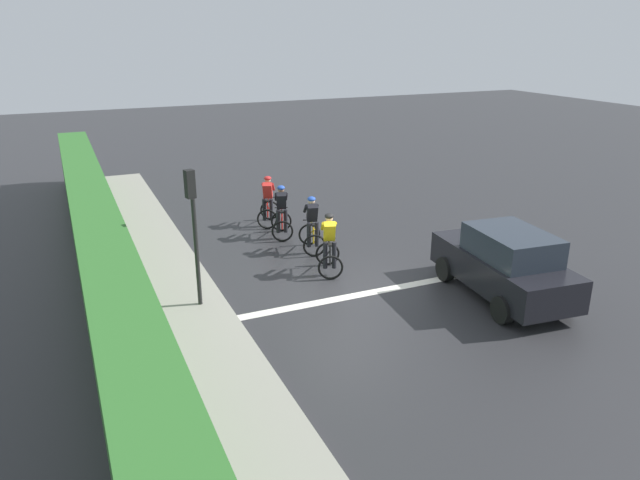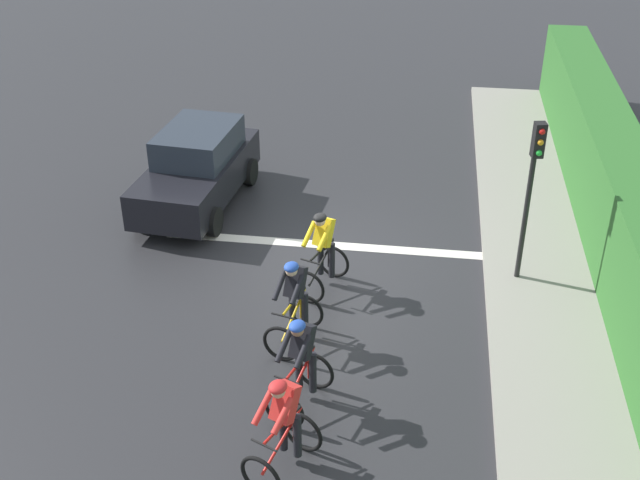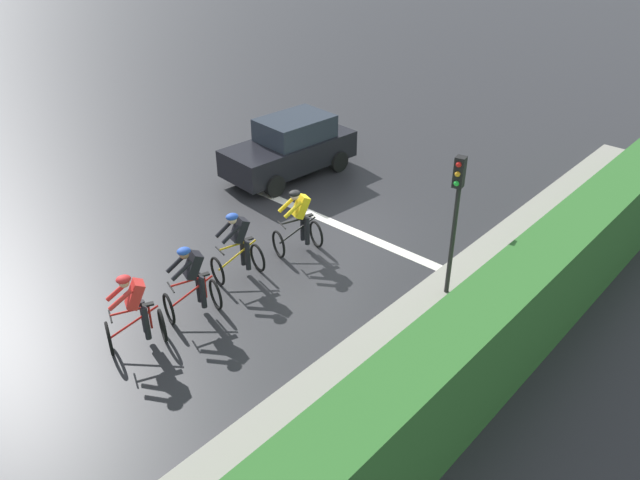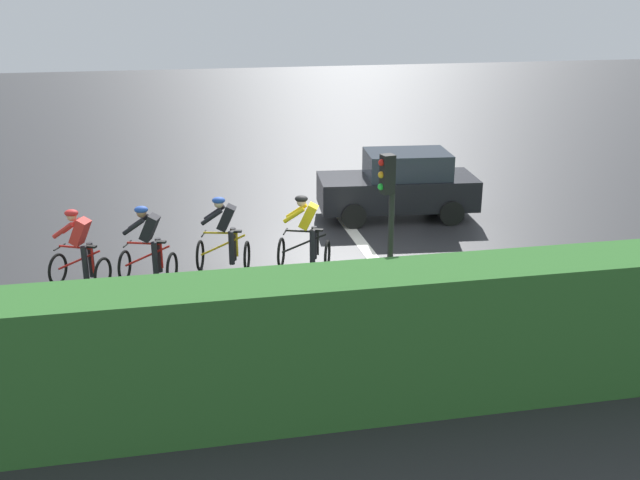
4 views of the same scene
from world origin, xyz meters
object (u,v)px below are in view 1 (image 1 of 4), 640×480
(cyclist_mid, at_px, (312,226))
(traffic_light_near_crossing, at_px, (193,219))
(cyclist_lead, at_px, (268,202))
(cyclist_second, at_px, (282,213))
(cyclist_fourth, at_px, (329,245))
(car_black, at_px, (505,264))

(cyclist_mid, height_order, traffic_light_near_crossing, traffic_light_near_crossing)
(cyclist_lead, bearing_deg, cyclist_second, -91.05)
(cyclist_fourth, bearing_deg, cyclist_lead, 91.26)
(cyclist_mid, bearing_deg, cyclist_fourth, -97.84)
(traffic_light_near_crossing, bearing_deg, cyclist_fourth, 10.66)
(cyclist_second, relative_size, cyclist_mid, 1.00)
(cyclist_second, bearing_deg, traffic_light_near_crossing, -131.86)
(cyclist_lead, relative_size, traffic_light_near_crossing, 0.50)
(cyclist_lead, bearing_deg, traffic_light_near_crossing, -123.96)
(cyclist_fourth, relative_size, traffic_light_near_crossing, 0.50)
(cyclist_lead, relative_size, car_black, 0.39)
(cyclist_second, height_order, cyclist_fourth, same)
(cyclist_lead, xyz_separation_m, cyclist_fourth, (0.10, -4.68, 0.00))
(cyclist_second, bearing_deg, cyclist_fourth, -87.80)
(cyclist_mid, xyz_separation_m, cyclist_fourth, (-0.24, -1.73, 0.00))
(cyclist_mid, relative_size, car_black, 0.39)
(cyclist_lead, xyz_separation_m, cyclist_mid, (0.34, -2.95, 0.00))
(cyclist_lead, height_order, car_black, car_black)
(cyclist_fourth, xyz_separation_m, traffic_light_near_crossing, (-3.73, -0.70, 1.43))
(car_black, xyz_separation_m, traffic_light_near_crossing, (-7.00, 2.41, 1.35))
(cyclist_mid, bearing_deg, cyclist_lead, 96.59)
(cyclist_second, height_order, cyclist_mid, same)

